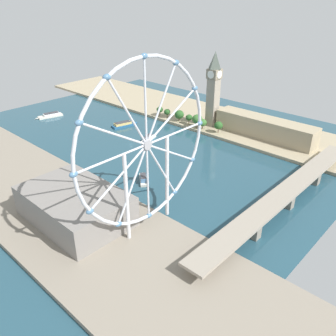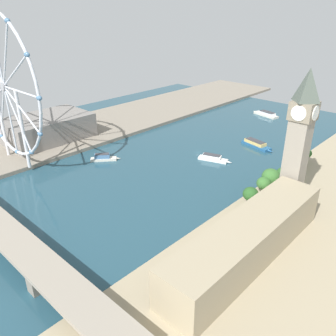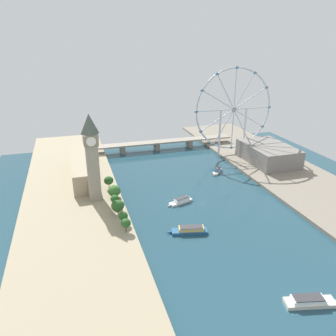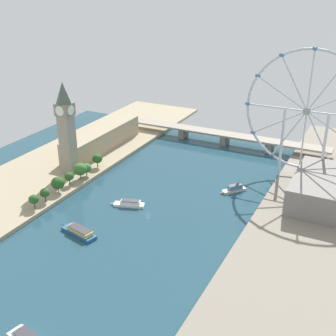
{
  "view_description": "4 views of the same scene",
  "coord_description": "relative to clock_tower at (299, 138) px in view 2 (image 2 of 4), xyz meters",
  "views": [
    {
      "loc": [
        215.95,
        250.82,
        141.8
      ],
      "look_at": [
        23.37,
        72.77,
        7.06
      ],
      "focal_mm": 37.68,
      "sensor_mm": 36.0,
      "label": 1
    },
    {
      "loc": [
        -164.68,
        212.73,
        111.3
      ],
      "look_at": [
        -18.95,
        56.91,
        10.9
      ],
      "focal_mm": 36.77,
      "sensor_mm": 36.0,
      "label": 2
    },
    {
      "loc": [
        -110.63,
        -255.42,
        142.47
      ],
      "look_at": [
        -20.09,
        44.55,
        20.11
      ],
      "focal_mm": 35.6,
      "sensor_mm": 36.0,
      "label": 3
    },
    {
      "loc": [
        140.68,
        -250.34,
        164.54
      ],
      "look_at": [
        -12.24,
        57.26,
        12.7
      ],
      "focal_mm": 47.6,
      "sensor_mm": 36.0,
      "label": 4
    }
  ],
  "objects": [
    {
      "name": "tree_row_embankment",
      "position": [
        16.18,
        -18.05,
        -33.47
      ],
      "size": [
        12.42,
        93.1,
        14.38
      ],
      "color": "#513823",
      "rests_on": "riverbank_left"
    },
    {
      "name": "clock_tower",
      "position": [
        0.0,
        0.0,
        0.0
      ],
      "size": [
        13.5,
        13.5,
        80.05
      ],
      "color": "gray",
      "rests_on": "riverbank_left"
    },
    {
      "name": "riverbank_right",
      "position": [
        210.45,
        -30.63,
        -43.11
      ],
      "size": [
        90.0,
        520.0,
        3.0
      ],
      "primitive_type": "cube",
      "color": "gray",
      "rests_on": "ground_plane"
    },
    {
      "name": "riverside_hall",
      "position": [
        208.72,
        42.13,
        -31.25
      ],
      "size": [
        48.33,
        72.64,
        20.72
      ],
      "primitive_type": "cube",
      "color": "gray",
      "rests_on": "riverbank_right"
    },
    {
      "name": "tour_boat_1",
      "position": [
        75.09,
        -25.4,
        -42.54
      ],
      "size": [
        27.24,
        13.34,
        5.02
      ],
      "rotation": [
        0.0,
        0.0,
        3.46
      ],
      "color": "white",
      "rests_on": "ground_plane"
    },
    {
      "name": "ground_plane",
      "position": [
        94.7,
        -30.63,
        -44.61
      ],
      "size": [
        401.5,
        401.5,
        0.0
      ],
      "primitive_type": "plane",
      "color": "#234756"
    },
    {
      "name": "tour_boat_0",
      "position": [
        105.18,
        -166.35,
        -42.46
      ],
      "size": [
        34.31,
        14.87,
        5.21
      ],
      "rotation": [
        0.0,
        0.0,
        6.06
      ],
      "color": "beige",
      "rests_on": "ground_plane"
    },
    {
      "name": "tour_boat_2",
      "position": [
        139.01,
        33.93,
        -42.32
      ],
      "size": [
        18.19,
        20.59,
        5.69
      ],
      "rotation": [
        0.0,
        0.0,
        4.01
      ],
      "color": "beige",
      "rests_on": "ground_plane"
    },
    {
      "name": "ferris_wheel",
      "position": [
        180.87,
        83.27,
        14.99
      ],
      "size": [
        104.42,
        3.2,
        108.79
      ],
      "color": "silver",
      "rests_on": "riverbank_right"
    },
    {
      "name": "parliament_block",
      "position": [
        -8.14,
        61.37,
        -31.55
      ],
      "size": [
        22.0,
        106.74,
        20.11
      ],
      "primitive_type": "cube",
      "color": "tan",
      "rests_on": "riverbank_left"
    },
    {
      "name": "tour_boat_3",
      "position": [
        65.31,
        -75.47,
        -42.3
      ],
      "size": [
        32.97,
        14.43,
        5.42
      ],
      "rotation": [
        0.0,
        0.0,
        2.91
      ],
      "color": "#235684",
      "rests_on": "ground_plane"
    }
  ]
}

